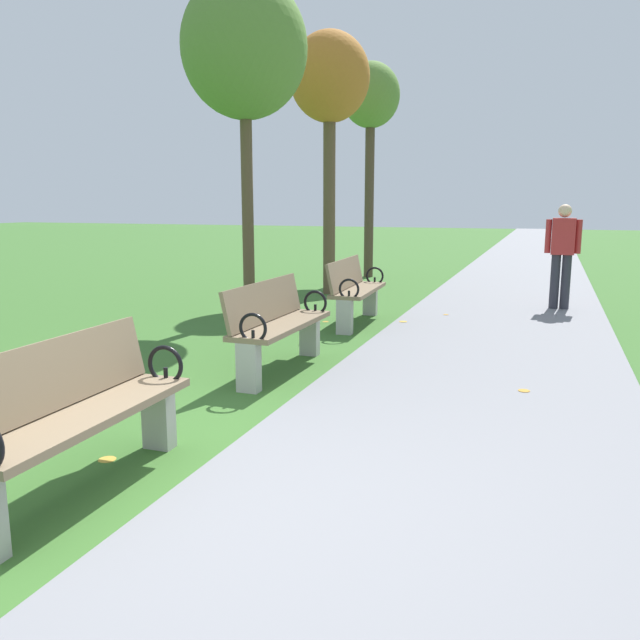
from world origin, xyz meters
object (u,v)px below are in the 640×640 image
(park_bench_1, at_px, (76,413))
(tree_2, at_px, (330,83))
(park_bench_3, at_px, (355,289))
(tree_1, at_px, (244,50))
(tree_3, at_px, (371,102))
(park_bench_2, at_px, (277,324))
(pedestrian_walking, at_px, (562,251))

(park_bench_1, distance_m, tree_2, 8.97)
(park_bench_3, distance_m, tree_2, 4.42)
(park_bench_3, bearing_deg, tree_1, 177.39)
(park_bench_1, xyz_separation_m, tree_2, (-1.31, 8.26, 3.24))
(park_bench_1, bearing_deg, tree_1, 106.39)
(park_bench_3, bearing_deg, tree_3, 103.61)
(tree_1, xyz_separation_m, tree_2, (0.35, 2.62, -0.03))
(park_bench_2, relative_size, tree_1, 0.34)
(tree_1, xyz_separation_m, tree_3, (0.31, 5.48, 0.07))
(tree_1, height_order, tree_3, tree_1)
(park_bench_2, xyz_separation_m, pedestrian_walking, (2.69, 4.90, 0.44))
(park_bench_1, relative_size, tree_3, 0.35)
(park_bench_2, xyz_separation_m, park_bench_3, (0.00, 2.69, 0.00))
(park_bench_3, bearing_deg, park_bench_1, -90.00)
(tree_3, relative_size, pedestrian_walking, 2.87)
(park_bench_1, relative_size, park_bench_3, 0.99)
(tree_1, relative_size, tree_3, 1.02)
(park_bench_1, relative_size, tree_1, 0.34)
(tree_1, distance_m, pedestrian_walking, 5.61)
(tree_1, distance_m, tree_2, 2.65)
(park_bench_2, relative_size, park_bench_3, 0.99)
(pedestrian_walking, bearing_deg, park_bench_1, -109.11)
(park_bench_2, height_order, tree_3, tree_3)
(park_bench_3, height_order, tree_3, tree_3)
(tree_1, height_order, tree_2, tree_1)
(park_bench_2, relative_size, tree_2, 0.35)
(park_bench_1, height_order, tree_2, tree_2)
(park_bench_3, distance_m, pedestrian_walking, 3.51)
(park_bench_1, bearing_deg, pedestrian_walking, 70.89)
(park_bench_3, relative_size, tree_1, 0.34)
(tree_2, bearing_deg, park_bench_2, -76.36)
(tree_2, xyz_separation_m, pedestrian_walking, (4.00, -0.49, -2.80))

